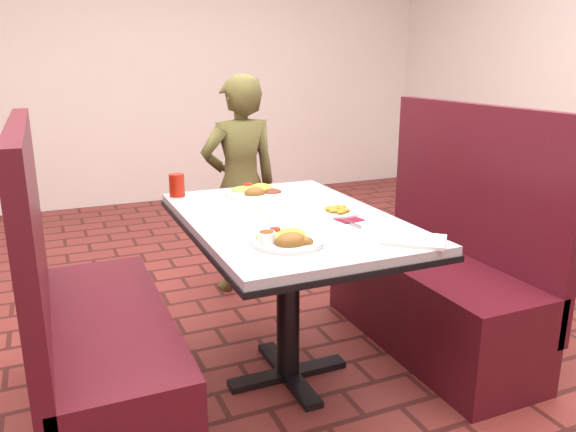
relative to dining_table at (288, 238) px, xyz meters
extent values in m
plane|color=maroon|center=(0.00, 0.00, -0.65)|extent=(7.00, 7.00, 0.00)
cube|color=white|center=(0.00, 3.50, 0.75)|extent=(6.00, 0.04, 2.80)
cube|color=#B6B8BB|center=(0.00, 0.00, 0.08)|extent=(0.80, 1.20, 0.03)
cube|color=black|center=(0.00, 0.00, 0.05)|extent=(0.81, 1.21, 0.02)
cylinder|color=black|center=(0.00, 0.00, -0.30)|extent=(0.10, 0.10, 0.69)
cube|color=black|center=(0.00, 0.00, -0.64)|extent=(0.55, 0.08, 0.03)
cube|color=black|center=(0.00, 0.00, -0.64)|extent=(0.08, 0.55, 0.03)
cube|color=#54131D|center=(-0.75, 0.00, -0.43)|extent=(0.45, 1.20, 0.45)
cube|color=#54131D|center=(-0.97, 0.00, 0.05)|extent=(0.06, 1.20, 0.95)
cube|color=#54131D|center=(0.75, 0.00, -0.43)|extent=(0.45, 1.20, 0.45)
cube|color=#54131D|center=(0.97, 0.00, 0.05)|extent=(0.06, 1.20, 0.95)
imported|color=brown|center=(0.15, 1.07, -0.01)|extent=(0.49, 0.33, 1.30)
cylinder|color=white|center=(-0.14, -0.32, 0.10)|extent=(0.26, 0.26, 0.02)
ellipsoid|color=yellow|center=(-0.11, -0.29, 0.14)|extent=(0.11, 0.11, 0.05)
ellipsoid|color=#86B749|center=(-0.19, -0.28, 0.13)|extent=(0.11, 0.09, 0.03)
cylinder|color=red|center=(-0.16, -0.26, 0.13)|extent=(0.04, 0.04, 0.01)
ellipsoid|color=brown|center=(-0.15, -0.38, 0.14)|extent=(0.11, 0.09, 0.07)
ellipsoid|color=brown|center=(-0.11, -0.39, 0.13)|extent=(0.06, 0.05, 0.04)
cylinder|color=white|center=(-0.22, -0.33, 0.13)|extent=(0.06, 0.06, 0.04)
cylinder|color=brown|center=(-0.22, -0.33, 0.15)|extent=(0.05, 0.05, 0.00)
cylinder|color=white|center=(0.01, 0.40, 0.10)|extent=(0.30, 0.30, 0.02)
ellipsoid|color=yellow|center=(0.05, 0.43, 0.14)|extent=(0.12, 0.12, 0.05)
ellipsoid|color=#86B749|center=(-0.04, 0.45, 0.13)|extent=(0.12, 0.10, 0.04)
cylinder|color=red|center=(-0.01, 0.47, 0.14)|extent=(0.04, 0.04, 0.01)
ellipsoid|color=maroon|center=(0.07, 0.36, 0.13)|extent=(0.09, 0.09, 0.03)
ellipsoid|color=brown|center=(-0.02, 0.35, 0.14)|extent=(0.10, 0.07, 0.06)
cylinder|color=white|center=(0.21, -0.05, 0.10)|extent=(0.18, 0.18, 0.01)
cube|color=maroon|center=(0.20, -0.14, 0.10)|extent=(0.11, 0.11, 0.00)
cube|color=silver|center=(0.18, -0.21, 0.10)|extent=(0.02, 0.14, 0.00)
cylinder|color=#AC1B0B|center=(-0.34, 0.53, 0.15)|extent=(0.07, 0.07, 0.11)
cube|color=silver|center=(0.28, -0.49, 0.10)|extent=(0.27, 0.26, 0.01)
cube|color=silver|center=(-0.06, -0.35, 0.11)|extent=(0.05, 0.18, 0.00)
cube|color=silver|center=(-0.05, -0.36, 0.11)|extent=(0.02, 0.14, 0.00)
camera|label=1|loc=(-0.89, -2.05, 0.72)|focal=35.00mm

